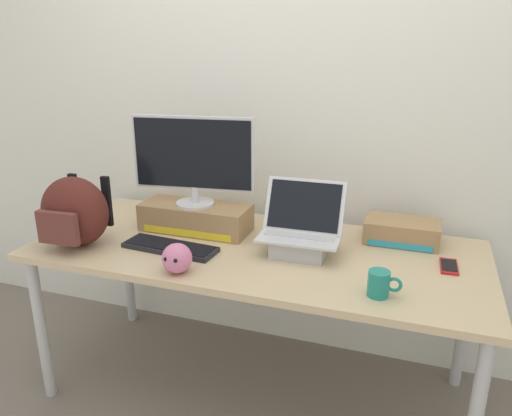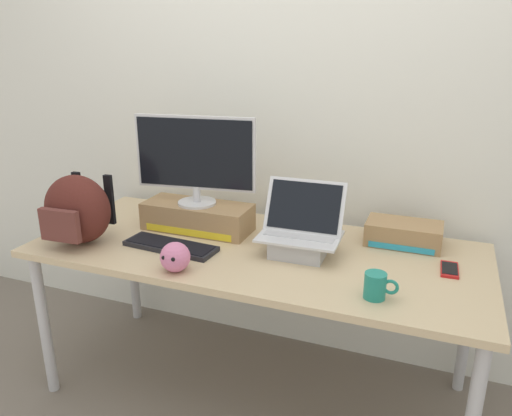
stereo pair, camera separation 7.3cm
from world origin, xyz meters
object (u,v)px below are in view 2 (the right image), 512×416
(open_laptop, at_px, (300,239))
(plush_toy, at_px, (175,257))
(desktop_monitor, at_px, (195,158))
(messenger_backpack, at_px, (77,210))
(toner_box_yellow, at_px, (198,217))
(toner_box_cyan, at_px, (404,233))
(coffee_mug, at_px, (376,286))
(external_keyboard, at_px, (171,246))
(cell_phone, at_px, (450,269))

(open_laptop, relative_size, plush_toy, 2.89)
(desktop_monitor, height_order, messenger_backpack, desktop_monitor)
(toner_box_yellow, bearing_deg, toner_box_cyan, 10.11)
(plush_toy, bearing_deg, messenger_backpack, 169.14)
(toner_box_cyan, bearing_deg, coffee_mug, -94.57)
(coffee_mug, height_order, toner_box_cyan, toner_box_cyan)
(plush_toy, bearing_deg, coffee_mug, 4.73)
(coffee_mug, distance_m, toner_box_cyan, 0.53)
(open_laptop, distance_m, messenger_backpack, 0.97)
(coffee_mug, relative_size, toner_box_cyan, 0.37)
(desktop_monitor, distance_m, coffee_mug, 1.00)
(external_keyboard, relative_size, plush_toy, 3.59)
(toner_box_yellow, distance_m, plush_toy, 0.45)
(desktop_monitor, bearing_deg, toner_box_cyan, 2.48)
(toner_box_yellow, xyz_separation_m, coffee_mug, (0.88, -0.37, -0.02))
(toner_box_yellow, bearing_deg, plush_toy, -73.75)
(open_laptop, bearing_deg, external_keyboard, -165.63)
(external_keyboard, relative_size, cell_phone, 2.90)
(toner_box_yellow, xyz_separation_m, toner_box_cyan, (0.92, 0.16, -0.01))
(toner_box_yellow, bearing_deg, external_keyboard, -91.53)
(open_laptop, height_order, external_keyboard, open_laptop)
(external_keyboard, relative_size, coffee_mug, 3.55)
(toner_box_yellow, xyz_separation_m, open_laptop, (0.53, -0.09, 0.00))
(messenger_backpack, distance_m, plush_toy, 0.56)
(coffee_mug, relative_size, cell_phone, 0.82)
(desktop_monitor, height_order, cell_phone, desktop_monitor)
(toner_box_yellow, bearing_deg, desktop_monitor, -79.53)
(toner_box_yellow, xyz_separation_m, desktop_monitor, (0.00, -0.00, 0.28))
(toner_box_yellow, xyz_separation_m, cell_phone, (1.12, -0.04, -0.06))
(external_keyboard, distance_m, cell_phone, 1.14)
(cell_phone, xyz_separation_m, plush_toy, (-0.99, -0.38, 0.05))
(coffee_mug, bearing_deg, messenger_backpack, 178.19)
(plush_toy, xyz_separation_m, toner_box_cyan, (0.80, 0.59, -0.01))
(toner_box_yellow, bearing_deg, messenger_backpack, -141.84)
(desktop_monitor, relative_size, open_laptop, 1.64)
(toner_box_yellow, distance_m, coffee_mug, 0.95)
(desktop_monitor, distance_m, cell_phone, 1.17)
(desktop_monitor, height_order, open_laptop, desktop_monitor)
(open_laptop, bearing_deg, toner_box_yellow, 168.71)
(external_keyboard, xyz_separation_m, coffee_mug, (0.89, -0.12, 0.04))
(messenger_backpack, xyz_separation_m, plush_toy, (0.54, -0.10, -0.09))
(desktop_monitor, bearing_deg, plush_toy, -81.44)
(messenger_backpack, relative_size, plush_toy, 2.67)
(messenger_backpack, height_order, coffee_mug, messenger_backpack)
(external_keyboard, bearing_deg, messenger_backpack, -164.05)
(toner_box_yellow, height_order, cell_phone, toner_box_yellow)
(open_laptop, relative_size, messenger_backpack, 1.08)
(open_laptop, distance_m, coffee_mug, 0.45)
(open_laptop, relative_size, coffee_mug, 2.86)
(toner_box_cyan, bearing_deg, toner_box_yellow, -169.89)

